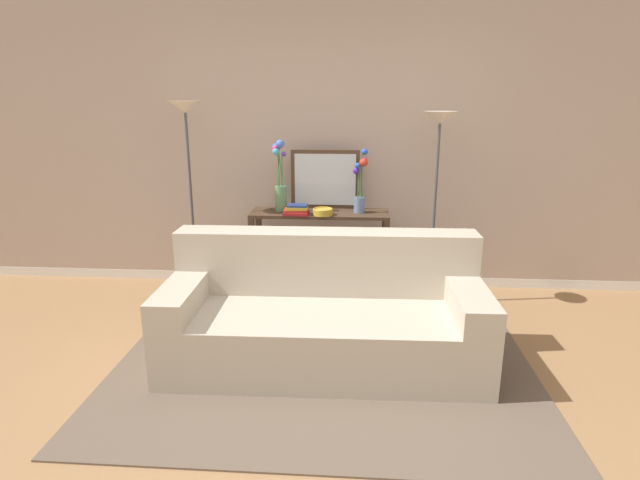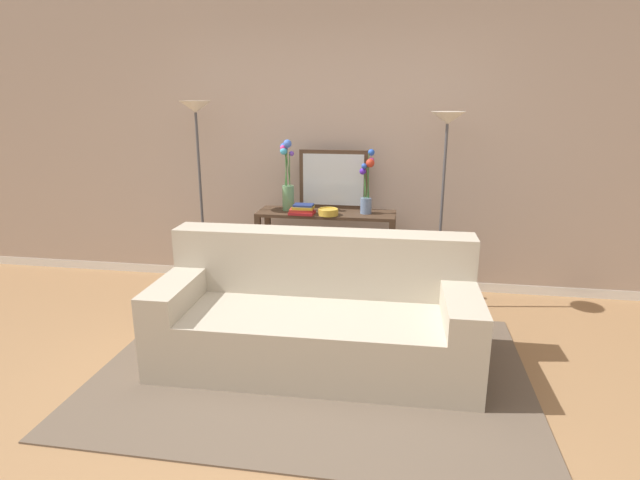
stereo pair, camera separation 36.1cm
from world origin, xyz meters
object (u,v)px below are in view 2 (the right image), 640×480
at_px(floor_lamp_left, 198,145).
at_px(wall_mirror, 333,180).
at_px(vase_short_flowers, 367,187).
at_px(fruit_bowl, 328,212).
at_px(vase_tall_flowers, 287,181).
at_px(couch, 316,319).
at_px(console_table, 326,239).
at_px(floor_lamp_right, 445,157).
at_px(book_row_under_console, 299,288).
at_px(book_stack, 302,210).

relative_size(floor_lamp_left, wall_mirror, 2.82).
height_order(vase_short_flowers, fruit_bowl, vase_short_flowers).
distance_m(vase_tall_flowers, fruit_bowl, 0.48).
bearing_deg(fruit_bowl, floor_lamp_left, 178.77).
bearing_deg(wall_mirror, couch, -86.62).
distance_m(couch, wall_mirror, 1.58).
relative_size(vase_tall_flowers, vase_short_flowers, 1.13).
height_order(couch, wall_mirror, wall_mirror).
distance_m(floor_lamp_left, wall_mirror, 1.25).
bearing_deg(fruit_bowl, console_table, 106.27).
relative_size(floor_lamp_right, wall_mirror, 2.69).
height_order(fruit_bowl, book_row_under_console, fruit_bowl).
bearing_deg(console_table, couch, -84.38).
bearing_deg(book_stack, console_table, 30.62).
bearing_deg(vase_short_flowers, vase_tall_flowers, 178.19).
distance_m(console_table, vase_tall_flowers, 0.63).
bearing_deg(book_row_under_console, console_table, -0.00).
bearing_deg(console_table, floor_lamp_left, -175.15).
bearing_deg(couch, book_stack, 106.04).
bearing_deg(book_row_under_console, floor_lamp_right, -4.38).
height_order(vase_tall_flowers, fruit_bowl, vase_tall_flowers).
bearing_deg(floor_lamp_right, floor_lamp_left, 180.00).
bearing_deg(console_table, floor_lamp_right, -5.51).
height_order(wall_mirror, vase_tall_flowers, vase_tall_flowers).
relative_size(wall_mirror, book_stack, 2.80).
distance_m(fruit_bowl, book_stack, 0.23).
height_order(floor_lamp_left, fruit_bowl, floor_lamp_left).
height_order(floor_lamp_left, book_stack, floor_lamp_left).
xyz_separation_m(floor_lamp_right, vase_short_flowers, (-0.64, 0.09, -0.29)).
height_order(couch, fruit_bowl, couch).
height_order(couch, console_table, couch).
distance_m(floor_lamp_left, book_row_under_console, 1.61).
height_order(console_table, floor_lamp_right, floor_lamp_right).
bearing_deg(floor_lamp_left, console_table, 4.85).
bearing_deg(vase_tall_flowers, floor_lamp_left, -171.68).
bearing_deg(console_table, book_row_under_console, 180.00).
relative_size(floor_lamp_right, book_row_under_console, 3.58).
relative_size(couch, book_row_under_console, 4.61).
bearing_deg(book_row_under_console, couch, -72.58).
bearing_deg(book_stack, book_row_under_console, 119.34).
relative_size(floor_lamp_right, vase_tall_flowers, 2.64).
bearing_deg(vase_tall_flowers, console_table, -2.78).
xyz_separation_m(vase_short_flowers, fruit_bowl, (-0.33, -0.12, -0.21)).
distance_m(console_table, floor_lamp_left, 1.42).
relative_size(console_table, vase_tall_flowers, 1.94).
bearing_deg(book_row_under_console, floor_lamp_left, -173.72).
relative_size(floor_lamp_left, fruit_bowl, 10.06).
bearing_deg(wall_mirror, vase_tall_flowers, -160.30).
xyz_separation_m(couch, floor_lamp_left, (-1.26, 1.12, 1.08)).
height_order(couch, floor_lamp_right, floor_lamp_right).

